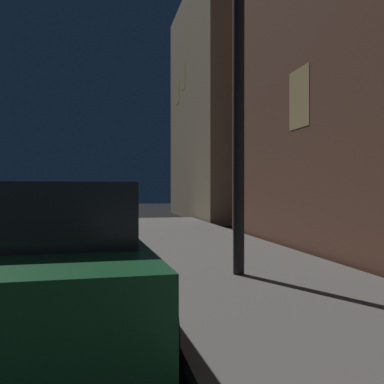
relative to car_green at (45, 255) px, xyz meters
The scene contains 5 objects.
car_green is the anchor object (origin of this frame).
car_blue 5.82m from the car_green, 90.02° to the left, with size 2.23×4.56×1.43m.
car_yellow_cab 11.31m from the car_green, 90.01° to the left, with size 2.15×4.50×1.43m.
street_lamp 4.11m from the car_green, 30.08° to the left, with size 0.44×0.44×5.29m.
building_far 18.56m from the car_green, 61.52° to the left, with size 8.25×9.47×10.71m.
Camera 1 is at (3.41, -0.48, 1.38)m, focal length 41.12 mm.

